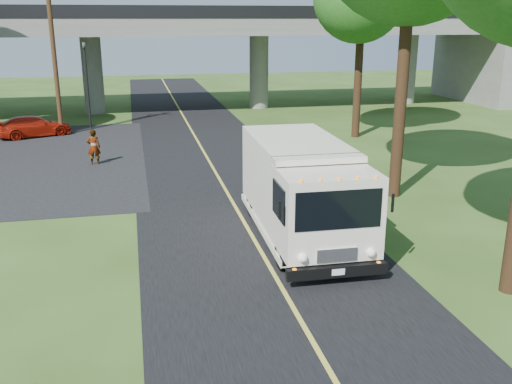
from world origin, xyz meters
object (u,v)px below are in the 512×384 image
object	(u,v)px
utility_pole	(54,54)
pedestrian	(94,147)
traffic_signal	(86,76)
step_van	(302,187)
red_sedan	(34,126)

from	to	relation	value
utility_pole	pedestrian	distance (m)	8.72
traffic_signal	step_van	size ratio (longest dim) A/B	0.73
step_van	traffic_signal	bearing A→B (deg)	111.37
traffic_signal	utility_pole	xyz separation A→B (m)	(-1.50, -2.00, 1.40)
red_sedan	traffic_signal	bearing A→B (deg)	-77.86
red_sedan	pedestrian	distance (m)	8.39
traffic_signal	step_van	xyz separation A→B (m)	(7.48, -20.39, -1.59)
step_van	pedestrian	size ratio (longest dim) A/B	4.30
traffic_signal	pedestrian	bearing A→B (deg)	-85.58
utility_pole	red_sedan	bearing A→B (deg)	-178.94
traffic_signal	utility_pole	world-z (taller)	utility_pole
step_van	utility_pole	bearing A→B (deg)	117.26
utility_pole	red_sedan	xyz separation A→B (m)	(-1.49, -0.03, -4.00)
red_sedan	pedestrian	size ratio (longest dim) A/B	2.48
traffic_signal	red_sedan	size ratio (longest dim) A/B	1.27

